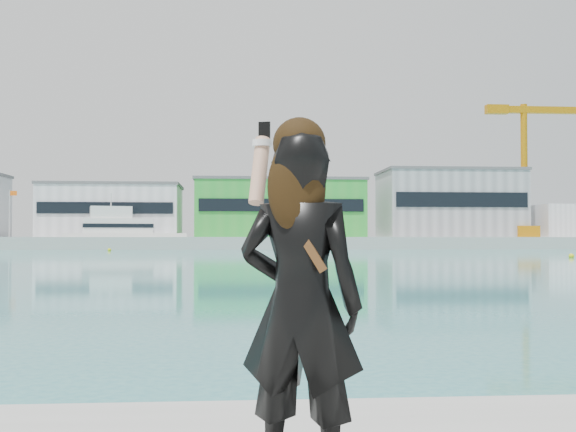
% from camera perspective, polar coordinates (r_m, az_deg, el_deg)
% --- Properties ---
extents(far_quay, '(320.00, 40.00, 2.00)m').
position_cam_1_polar(far_quay, '(133.80, -4.22, -2.10)').
color(far_quay, '#9E9E99').
rests_on(far_quay, ground).
extents(warehouse_white, '(24.48, 15.35, 9.50)m').
position_cam_1_polar(warehouse_white, '(133.57, -13.69, 0.41)').
color(warehouse_white, silver).
rests_on(warehouse_white, far_quay).
extents(warehouse_green, '(30.60, 16.36, 10.50)m').
position_cam_1_polar(warehouse_green, '(132.18, -0.74, 0.60)').
color(warehouse_green, green).
rests_on(warehouse_green, far_quay).
extents(warehouse_grey_right, '(25.50, 15.35, 12.50)m').
position_cam_1_polar(warehouse_grey_right, '(138.08, 12.63, 0.96)').
color(warehouse_grey_right, gray).
rests_on(warehouse_grey_right, far_quay).
extents(ancillary_shed, '(12.00, 10.00, 6.00)m').
position_cam_1_polar(ancillary_shed, '(144.19, 21.26, -0.37)').
color(ancillary_shed, silver).
rests_on(ancillary_shed, far_quay).
extents(dock_crane, '(23.00, 4.00, 24.00)m').
position_cam_1_polar(dock_crane, '(137.51, 18.63, 3.87)').
color(dock_crane, orange).
rests_on(dock_crane, far_quay).
extents(flagpole_left, '(1.28, 0.16, 8.00)m').
position_cam_1_polar(flagpole_left, '(130.30, -21.11, 0.44)').
color(flagpole_left, silver).
rests_on(flagpole_left, far_quay).
extents(flagpole_right, '(1.28, 0.16, 8.00)m').
position_cam_1_polar(flagpole_right, '(126.95, 5.83, 0.38)').
color(flagpole_right, silver).
rests_on(flagpole_right, far_quay).
extents(motor_yacht, '(20.45, 9.69, 9.20)m').
position_cam_1_polar(motor_yacht, '(121.78, -13.07, -1.35)').
color(motor_yacht, white).
rests_on(motor_yacht, ground).
extents(buoy_near, '(0.50, 0.50, 0.50)m').
position_cam_1_polar(buoy_near, '(72.82, 21.48, -3.09)').
color(buoy_near, yellow).
rests_on(buoy_near, ground).
extents(buoy_far, '(0.50, 0.50, 0.50)m').
position_cam_1_polar(buoy_far, '(105.15, -13.94, -2.70)').
color(buoy_far, yellow).
rests_on(buoy_far, ground).
extents(woman, '(0.65, 0.53, 1.63)m').
position_cam_1_polar(woman, '(3.21, 0.96, -6.20)').
color(woman, black).
rests_on(woman, near_quay).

